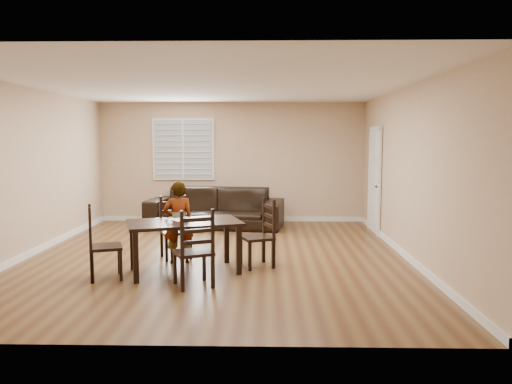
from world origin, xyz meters
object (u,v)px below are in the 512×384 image
dining_table (184,228)px  chair_near (174,229)px  donut (184,218)px  chair_right (264,235)px  chair_left (96,246)px  child (178,222)px  chair_far (196,253)px  sofa (215,207)px

dining_table → chair_near: size_ratio=1.79×
dining_table → donut: 0.21m
chair_near → chair_right: 1.55m
chair_left → donut: (1.09, 0.55, 0.30)m
dining_table → child: size_ratio=1.40×
dining_table → donut: donut is taller
chair_far → donut: size_ratio=10.93×
child → chair_near: bearing=-80.8°
chair_left → donut: size_ratio=10.80×
chair_far → child: bearing=-95.6°
sofa → chair_left: bearing=-98.1°
chair_near → chair_left: 1.54m
chair_left → child: child is taller
dining_table → chair_left: 1.20m
donut → chair_left: bearing=-153.1°
chair_near → chair_right: chair_right is taller
chair_right → sofa: bearing=176.0°
sofa → chair_far: bearing=-79.1°
dining_table → sofa: sofa is taller
chair_right → chair_far: bearing=-58.1°
chair_near → donut: (0.29, -0.76, 0.31)m
chair_left → child: (0.94, 0.91, 0.17)m
chair_right → donut: (-1.16, -0.21, 0.29)m
chair_near → chair_far: (0.60, -1.71, 0.02)m
chair_far → chair_right: bearing=-150.7°
dining_table → sofa: 3.69m
chair_left → donut: 1.25m
chair_far → sofa: bearing=-111.7°
child → dining_table: bearing=97.7°
chair_right → donut: chair_right is taller
chair_near → chair_far: 1.82m
dining_table → chair_right: (1.12, 0.38, -0.18)m
chair_left → child: bearing=-66.0°
sofa → chair_near: bearing=-89.7°
chair_right → child: 1.32m
chair_near → dining_table: bearing=-94.7°
chair_near → chair_left: chair_left is taller
chair_right → donut: bearing=-101.7°
chair_right → child: child is taller
sofa → child: bearing=-86.1°
chair_near → donut: bearing=-93.2°
chair_right → chair_near: bearing=-132.9°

